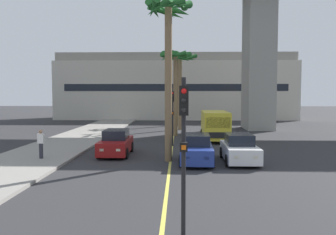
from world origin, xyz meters
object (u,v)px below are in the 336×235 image
at_px(traffic_light_median_far, 172,109).
at_px(pedestrian_near_crosswalk, 41,143).
at_px(car_queue_third, 116,143).
at_px(traffic_light_median_near, 184,135).
at_px(palm_tree_mid_median, 168,32).
at_px(car_queue_second, 239,149).
at_px(palm_tree_far_median, 175,67).
at_px(palm_tree_farthest_median, 177,69).
at_px(palm_tree_near_median, 180,68).
at_px(car_queue_front, 196,150).
at_px(delivery_van, 215,125).

height_order(traffic_light_median_far, pedestrian_near_crosswalk, traffic_light_median_far).
relative_size(car_queue_third, traffic_light_median_near, 0.98).
xyz_separation_m(palm_tree_mid_median, pedestrian_near_crosswalk, (-7.17, -0.15, -6.18)).
xyz_separation_m(traffic_light_median_far, pedestrian_near_crosswalk, (-7.31, -5.90, -1.72)).
bearing_deg(palm_tree_mid_median, traffic_light_median_far, 88.56).
distance_m(car_queue_second, traffic_light_median_near, 11.07).
xyz_separation_m(traffic_light_median_near, palm_tree_far_median, (-0.42, 22.59, 3.49)).
bearing_deg(palm_tree_farthest_median, car_queue_third, -100.07).
bearing_deg(traffic_light_median_near, palm_tree_near_median, 89.87).
xyz_separation_m(traffic_light_median_far, palm_tree_farthest_median, (0.28, 17.19, 4.11)).
xyz_separation_m(car_queue_third, palm_tree_farthest_median, (3.72, 20.97, 6.10)).
height_order(traffic_light_median_near, pedestrian_near_crosswalk, traffic_light_median_near).
distance_m(car_queue_third, palm_tree_mid_median, 7.52).
xyz_separation_m(palm_tree_far_median, palm_tree_farthest_median, (0.13, 10.87, 0.62)).
bearing_deg(palm_tree_far_median, traffic_light_median_far, -91.34).
distance_m(car_queue_front, palm_tree_farthest_median, 24.14).
bearing_deg(palm_tree_near_median, delivery_van, -72.24).
bearing_deg(traffic_light_median_far, palm_tree_far_median, 88.66).
bearing_deg(traffic_light_median_near, palm_tree_mid_median, 93.85).
distance_m(palm_tree_far_median, palm_tree_farthest_median, 10.89).
distance_m(car_queue_front, palm_tree_mid_median, 6.66).
height_order(palm_tree_farthest_median, pedestrian_near_crosswalk, palm_tree_farthest_median).
xyz_separation_m(car_queue_third, palm_tree_mid_median, (3.30, -1.97, 6.46)).
xyz_separation_m(car_queue_front, delivery_van, (1.98, 9.38, 0.57)).
bearing_deg(car_queue_front, palm_tree_near_median, 92.53).
bearing_deg(traffic_light_median_far, car_queue_third, -132.30).
xyz_separation_m(traffic_light_median_near, palm_tree_farthest_median, (-0.28, 33.46, 4.11)).
bearing_deg(palm_tree_far_median, delivery_van, -43.36).
distance_m(palm_tree_farthest_median, pedestrian_near_crosswalk, 24.99).
xyz_separation_m(car_queue_third, delivery_van, (6.85, 7.03, 0.57)).
bearing_deg(pedestrian_near_crosswalk, palm_tree_mid_median, 1.18).
distance_m(car_queue_second, palm_tree_near_median, 18.97).
bearing_deg(pedestrian_near_crosswalk, palm_tree_farthest_median, 71.80).
bearing_deg(pedestrian_near_crosswalk, traffic_light_median_near, -52.78).
bearing_deg(palm_tree_mid_median, car_queue_front, -13.71).
height_order(palm_tree_mid_median, palm_tree_farthest_median, palm_tree_mid_median).
height_order(car_queue_front, traffic_light_median_near, traffic_light_median_near).
xyz_separation_m(traffic_light_median_near, palm_tree_mid_median, (-0.71, 10.51, 4.47)).
bearing_deg(delivery_van, car_queue_front, -101.93).
relative_size(palm_tree_near_median, palm_tree_farthest_median, 0.91).
xyz_separation_m(delivery_van, traffic_light_median_far, (-3.41, -3.24, 1.43)).
distance_m(delivery_van, traffic_light_median_far, 4.91).
relative_size(traffic_light_median_far, palm_tree_near_median, 0.52).
xyz_separation_m(car_queue_front, traffic_light_median_near, (-0.86, -10.13, 1.99)).
xyz_separation_m(palm_tree_mid_median, palm_tree_farthest_median, (0.42, 22.94, -0.36)).
distance_m(car_queue_second, palm_tree_mid_median, 7.57).
distance_m(traffic_light_median_near, palm_tree_near_median, 28.44).
height_order(car_queue_second, traffic_light_median_near, traffic_light_median_near).
bearing_deg(palm_tree_far_median, car_queue_front, -84.15).
bearing_deg(pedestrian_near_crosswalk, delivery_van, 40.47).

